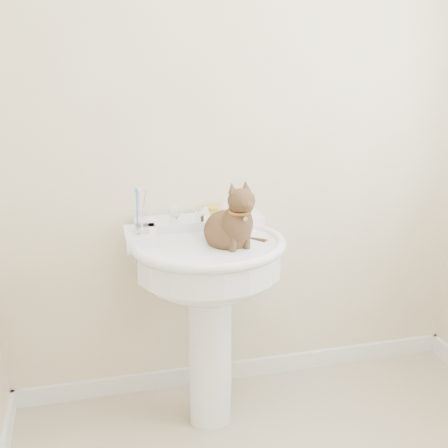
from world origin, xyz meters
TOP-DOWN VIEW (x-y plane):
  - wall_back at (0.00, 1.10)m, footprint 2.20×0.00m
  - baseboard_back at (0.00, 1.09)m, footprint 2.20×0.02m
  - pedestal_sink at (-0.23, 0.81)m, footprint 0.64×0.63m
  - faucet at (-0.22, 0.97)m, footprint 0.28×0.12m
  - soap_bar at (-0.14, 1.06)m, footprint 0.10×0.07m
  - toothbrush_cup at (-0.49, 0.86)m, footprint 0.07×0.07m
  - cat at (-0.14, 0.76)m, footprint 0.21×0.26m

SIDE VIEW (x-z plane):
  - baseboard_back at x=0.00m, z-range 0.00..0.09m
  - pedestal_sink at x=-0.23m, z-range 0.25..1.14m
  - soap_bar at x=-0.14m, z-range 0.89..0.92m
  - cat at x=-0.14m, z-range 0.73..1.11m
  - faucet at x=-0.22m, z-range 0.86..1.00m
  - toothbrush_cup at x=-0.49m, z-range 0.84..1.03m
  - wall_back at x=0.00m, z-range 0.00..2.50m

